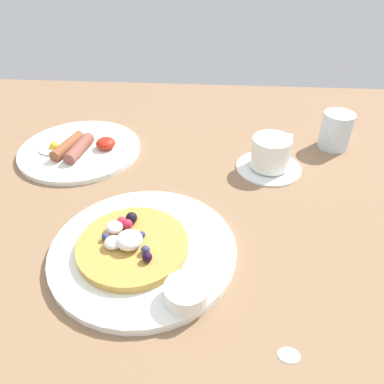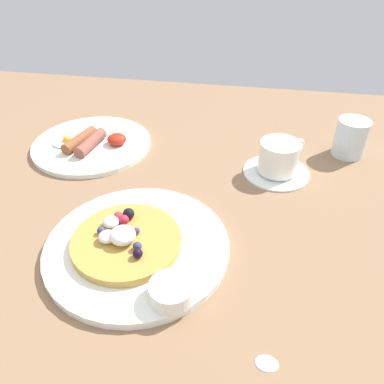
{
  "view_description": "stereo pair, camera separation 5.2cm",
  "coord_description": "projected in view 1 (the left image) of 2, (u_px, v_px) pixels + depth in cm",
  "views": [
    {
      "loc": [
        4.32,
        -50.15,
        42.82
      ],
      "look_at": [
        0.66,
        1.22,
        4.0
      ],
      "focal_mm": 35.04,
      "sensor_mm": 36.0,
      "label": 1
    },
    {
      "loc": [
        9.47,
        -49.52,
        42.82
      ],
      "look_at": [
        0.66,
        1.22,
        4.0
      ],
      "focal_mm": 35.04,
      "sensor_mm": 36.0,
      "label": 2
    }
  ],
  "objects": [
    {
      "name": "ground_plane",
      "position": [
        188.0,
        220.0,
        0.67
      ],
      "size": [
        178.35,
        123.21,
        3.0
      ],
      "primitive_type": "cube",
      "color": "#8A684A"
    },
    {
      "name": "teaspoon",
      "position": [
        275.0,
        380.0,
        0.42
      ],
      "size": [
        9.37,
        13.95,
        0.6
      ],
      "color": "silver",
      "rests_on": "ground_plane"
    },
    {
      "name": "water_glass",
      "position": [
        336.0,
        131.0,
        0.82
      ],
      "size": [
        6.7,
        6.7,
        8.08
      ],
      "primitive_type": "cylinder",
      "color": "silver",
      "rests_on": "ground_plane"
    },
    {
      "name": "pancake_plate",
      "position": [
        144.0,
        250.0,
        0.58
      ],
      "size": [
        28.82,
        28.82,
        1.33
      ],
      "primitive_type": "cylinder",
      "color": "white",
      "rests_on": "ground_plane"
    },
    {
      "name": "breakfast_plate",
      "position": [
        80.0,
        150.0,
        0.83
      ],
      "size": [
        26.3,
        26.3,
        1.07
      ],
      "primitive_type": "cylinder",
      "color": "white",
      "rests_on": "ground_plane"
    },
    {
      "name": "coffee_cup",
      "position": [
        271.0,
        152.0,
        0.75
      ],
      "size": [
        9.34,
        9.07,
        6.25
      ],
      "color": "white",
      "rests_on": "coffee_saucer"
    },
    {
      "name": "syrup_ramekin",
      "position": [
        186.0,
        292.0,
        0.49
      ],
      "size": [
        5.96,
        5.96,
        2.56
      ],
      "color": "white",
      "rests_on": "pancake_plate"
    },
    {
      "name": "coffee_saucer",
      "position": [
        269.0,
        167.0,
        0.77
      ],
      "size": [
        13.33,
        13.33,
        0.75
      ],
      "primitive_type": "cylinder",
      "color": "white",
      "rests_on": "ground_plane"
    },
    {
      "name": "fried_breakfast",
      "position": [
        77.0,
        146.0,
        0.81
      ],
      "size": [
        16.65,
        10.6,
        2.72
      ],
      "color": "brown",
      "rests_on": "breakfast_plate"
    },
    {
      "name": "pancake_with_berries",
      "position": [
        131.0,
        244.0,
        0.57
      ],
      "size": [
        16.97,
        16.97,
        3.74
      ],
      "color": "#BD923F",
      "rests_on": "pancake_plate"
    }
  ]
}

